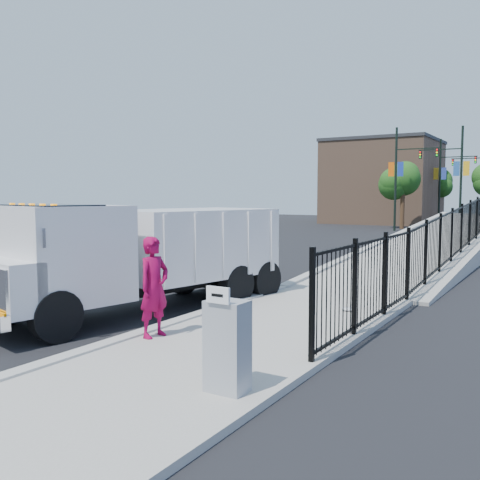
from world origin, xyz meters
The scene contains 16 objects.
ground centered at (0.00, 0.00, 0.00)m, with size 120.00×120.00×0.00m, color black.
sidewalk centered at (1.93, -2.00, 0.06)m, with size 3.55×12.00×0.12m, color #9E998E.
curb centered at (0.00, -2.00, 0.08)m, with size 0.30×12.00×0.16m, color #ADAAA3.
ramp centered at (2.12, 16.00, 0.00)m, with size 3.95×24.00×1.70m, color #9E998E.
iron_fence centered at (3.55, 12.00, 0.90)m, with size 0.10×28.00×1.80m, color black.
truck centered at (-1.69, -0.29, 1.47)m, with size 3.95×7.98×2.62m.
worker centered at (0.40, -2.14, 1.07)m, with size 0.69×0.45×1.89m, color maroon.
utility_cabinet centered at (3.10, -3.79, 0.75)m, with size 0.55×0.40×1.25m, color gray.
arrow_sign centered at (3.10, -4.01, 1.48)m, with size 0.35×0.04×0.22m, color white.
debris centered at (2.73, 1.95, 0.16)m, with size 0.32×0.32×0.08m, color silver.
light_pole_0 centered at (-4.20, 32.15, 4.36)m, with size 3.77×0.22×8.00m.
light_pole_1 centered at (-0.30, 33.71, 4.36)m, with size 3.78×0.22×8.00m.
light_pole_2 centered at (-3.01, 42.81, 4.36)m, with size 3.78×0.22×8.00m.
tree_0 centered at (-4.68, 35.00, 3.96)m, with size 2.85×2.85×5.43m.
tree_2 centered at (-4.32, 47.63, 3.95)m, with size 2.62×2.62×5.31m.
building centered at (-9.00, 44.00, 4.00)m, with size 10.00×10.00×8.00m, color #8C664C.
Camera 1 is at (6.94, -9.74, 2.78)m, focal length 40.00 mm.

